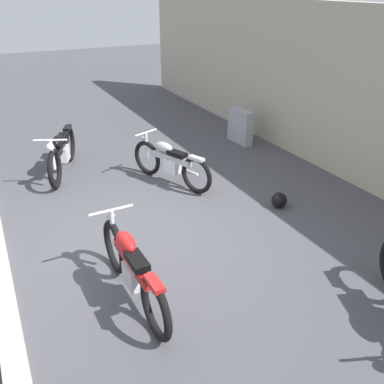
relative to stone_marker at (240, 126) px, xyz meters
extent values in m
plane|color=#47474C|center=(2.83, -3.68, -0.39)|extent=(40.00, 40.00, 0.00)
cube|color=#B2A893|center=(2.83, 0.79, 1.15)|extent=(18.00, 0.30, 3.07)
cube|color=#B7B2A8|center=(2.83, -5.43, -0.33)|extent=(18.00, 0.24, 0.12)
cube|color=#9E9EA3|center=(0.00, 0.00, 0.00)|extent=(0.73, 0.25, 0.77)
sphere|color=black|center=(3.00, -1.13, -0.26)|extent=(0.26, 0.26, 0.26)
torus|color=black|center=(3.43, -4.07, -0.04)|extent=(0.70, 0.10, 0.70)
torus|color=black|center=(4.73, -4.04, -0.04)|extent=(0.70, 0.10, 0.70)
cube|color=silver|center=(4.13, -4.05, -0.02)|extent=(0.31, 0.20, 0.27)
cube|color=#B21919|center=(4.08, -4.05, 0.14)|extent=(0.99, 0.12, 0.12)
ellipsoid|color=#B21919|center=(3.91, -4.06, 0.31)|extent=(0.43, 0.20, 0.19)
cube|color=black|center=(4.25, -4.05, 0.26)|extent=(0.39, 0.18, 0.08)
cube|color=#B21919|center=(4.73, -4.04, 0.29)|extent=(0.31, 0.12, 0.06)
cylinder|color=silver|center=(3.43, -4.07, 0.23)|extent=(0.05, 0.05, 0.53)
cylinder|color=silver|center=(3.43, -4.07, 0.49)|extent=(0.05, 0.56, 0.03)
sphere|color=silver|center=(3.36, -4.07, 0.40)|extent=(0.13, 0.13, 0.13)
cylinder|color=silver|center=(4.32, -3.93, -0.08)|extent=(0.67, 0.08, 0.06)
torus|color=black|center=(0.58, -4.28, -0.02)|extent=(0.71, 0.37, 0.73)
torus|color=black|center=(-0.65, -3.76, -0.02)|extent=(0.71, 0.37, 0.73)
cube|color=silver|center=(-0.08, -4.00, 0.00)|extent=(0.37, 0.31, 0.28)
cube|color=black|center=(-0.04, -4.02, 0.16)|extent=(0.98, 0.49, 0.12)
ellipsoid|color=black|center=(0.13, -4.09, 0.34)|extent=(0.48, 0.35, 0.20)
cube|color=black|center=(-0.20, -3.95, 0.29)|extent=(0.44, 0.32, 0.08)
cube|color=black|center=(-0.65, -3.76, 0.32)|extent=(0.34, 0.23, 0.06)
cylinder|color=silver|center=(0.58, -4.28, 0.25)|extent=(0.06, 0.06, 0.55)
cylinder|color=silver|center=(0.58, -4.28, 0.53)|extent=(0.26, 0.55, 0.04)
sphere|color=silver|center=(0.66, -4.31, 0.43)|extent=(0.14, 0.14, 0.14)
cylinder|color=silver|center=(-0.31, -4.03, -0.07)|extent=(0.67, 0.33, 0.06)
torus|color=black|center=(0.75, -2.58, -0.05)|extent=(0.66, 0.33, 0.67)
torus|color=black|center=(1.90, -2.11, -0.05)|extent=(0.66, 0.33, 0.67)
cube|color=silver|center=(1.37, -2.33, -0.03)|extent=(0.34, 0.28, 0.26)
cube|color=#ADADB2|center=(1.32, -2.35, 0.12)|extent=(0.91, 0.44, 0.11)
ellipsoid|color=#ADADB2|center=(1.17, -2.41, 0.28)|extent=(0.45, 0.32, 0.18)
cube|color=black|center=(1.48, -2.28, 0.24)|extent=(0.40, 0.29, 0.07)
cube|color=#ADADB2|center=(1.90, -2.11, 0.27)|extent=(0.32, 0.21, 0.06)
cylinder|color=silver|center=(0.75, -2.58, 0.21)|extent=(0.05, 0.05, 0.51)
cylinder|color=silver|center=(0.75, -2.58, 0.46)|extent=(0.23, 0.51, 0.03)
sphere|color=silver|center=(0.68, -2.61, 0.37)|extent=(0.13, 0.13, 0.13)
cylinder|color=silver|center=(1.50, -2.16, -0.09)|extent=(0.62, 0.30, 0.06)
camera|label=1|loc=(7.92, -5.22, 2.98)|focal=39.74mm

